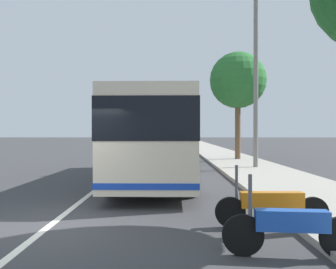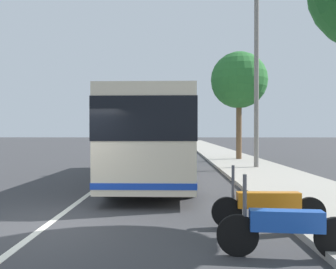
# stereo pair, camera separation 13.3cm
# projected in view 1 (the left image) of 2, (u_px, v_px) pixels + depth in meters

# --- Properties ---
(ground_plane) EXTENTS (220.00, 220.00, 0.00)m
(ground_plane) POSITION_uv_depth(u_px,v_px,m) (49.00, 226.00, 6.95)
(ground_plane) COLOR #38383A
(sidewalk_curb) EXTENTS (110.00, 3.60, 0.14)m
(sidewalk_curb) POSITION_uv_depth(u_px,v_px,m) (255.00, 169.00, 16.91)
(sidewalk_curb) COLOR #9E998E
(sidewalk_curb) RESTS_ON ground
(lane_divider_line) EXTENTS (110.00, 0.16, 0.01)m
(lane_divider_line) POSITION_uv_depth(u_px,v_px,m) (121.00, 170.00, 16.95)
(lane_divider_line) COLOR silver
(lane_divider_line) RESTS_ON ground
(coach_bus) EXTENTS (10.79, 2.79, 3.17)m
(coach_bus) POSITION_uv_depth(u_px,v_px,m) (157.00, 134.00, 13.58)
(coach_bus) COLOR beige
(coach_bus) RESTS_ON ground
(motorcycle_far_end) EXTENTS (0.35, 2.11, 1.27)m
(motorcycle_far_end) POSITION_uv_depth(u_px,v_px,m) (291.00, 227.00, 5.20)
(motorcycle_far_end) COLOR black
(motorcycle_far_end) RESTS_ON ground
(motorcycle_nearest_curb) EXTENTS (0.24, 2.29, 1.26)m
(motorcycle_nearest_curb) POSITION_uv_depth(u_px,v_px,m) (271.00, 204.00, 6.86)
(motorcycle_nearest_curb) COLOR black
(motorcycle_nearest_curb) RESTS_ON ground
(car_far_distant) EXTENTS (4.64, 1.91, 1.52)m
(car_far_distant) POSITION_uv_depth(u_px,v_px,m) (169.00, 141.00, 45.40)
(car_far_distant) COLOR gold
(car_far_distant) RESTS_ON ground
(car_side_street) EXTENTS (3.98, 1.97, 1.53)m
(car_side_street) POSITION_uv_depth(u_px,v_px,m) (130.00, 141.00, 43.52)
(car_side_street) COLOR gold
(car_side_street) RESTS_ON ground
(roadside_tree_mid_block) EXTENTS (3.72, 3.72, 7.22)m
(roadside_tree_mid_block) POSITION_uv_depth(u_px,v_px,m) (238.00, 81.00, 22.49)
(roadside_tree_mid_block) COLOR brown
(roadside_tree_mid_block) RESTS_ON ground
(utility_pole) EXTENTS (0.23, 0.23, 8.68)m
(utility_pole) POSITION_uv_depth(u_px,v_px,m) (256.00, 85.00, 17.31)
(utility_pole) COLOR slate
(utility_pole) RESTS_ON ground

